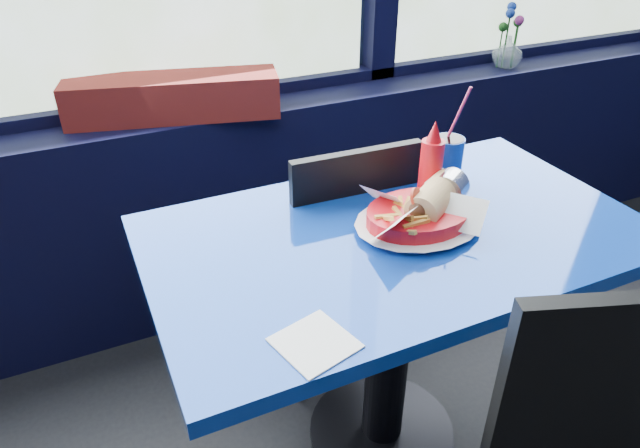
{
  "coord_description": "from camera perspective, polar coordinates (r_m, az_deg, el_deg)",
  "views": [
    {
      "loc": [
        -0.36,
        1.02,
        1.49
      ],
      "look_at": [
        0.08,
        1.98,
        0.84
      ],
      "focal_mm": 32.0,
      "sensor_mm": 36.0,
      "label": 1
    }
  ],
  "objects": [
    {
      "name": "planter_box",
      "position": [
        1.95,
        -14.45,
        12.19
      ],
      "size": [
        0.7,
        0.33,
        0.13
      ],
      "primitive_type": "cube",
      "rotation": [
        0.0,
        0.0,
        -0.24
      ],
      "color": "maroon",
      "rests_on": "window_sill"
    },
    {
      "name": "window_sill",
      "position": [
        2.17,
        -11.86,
        0.97
      ],
      "size": [
        5.0,
        0.26,
        0.8
      ],
      "primitive_type": "cube",
      "color": "black",
      "rests_on": "ground"
    },
    {
      "name": "food_basket",
      "position": [
        1.4,
        10.09,
        1.14
      ],
      "size": [
        0.32,
        0.31,
        0.11
      ],
      "rotation": [
        0.0,
        0.0,
        0.16
      ],
      "color": "red",
      "rests_on": "near_table"
    },
    {
      "name": "flower_vase",
      "position": [
        2.55,
        18.3,
        16.36
      ],
      "size": [
        0.14,
        0.15,
        0.25
      ],
      "rotation": [
        0.0,
        0.0,
        0.17
      ],
      "color": "silver",
      "rests_on": "window_sill"
    },
    {
      "name": "chair_near_back",
      "position": [
        1.76,
        1.56,
        -2.41
      ],
      "size": [
        0.41,
        0.41,
        0.87
      ],
      "rotation": [
        0.0,
        0.0,
        3.1
      ],
      "color": "black",
      "rests_on": "ground"
    },
    {
      "name": "near_table",
      "position": [
        1.49,
        7.33,
        -6.54
      ],
      "size": [
        1.2,
        0.7,
        0.75
      ],
      "color": "black",
      "rests_on": "ground"
    },
    {
      "name": "ketchup_bottle",
      "position": [
        1.49,
        11.02,
        5.69
      ],
      "size": [
        0.06,
        0.06,
        0.22
      ],
      "color": "red",
      "rests_on": "near_table"
    },
    {
      "name": "soda_cup",
      "position": [
        1.6,
        12.58,
        6.28
      ],
      "size": [
        0.08,
        0.08,
        0.28
      ],
      "rotation": [
        0.0,
        0.0,
        -0.18
      ],
      "color": "navy",
      "rests_on": "near_table"
    },
    {
      "name": "napkin",
      "position": [
        1.07,
        -0.52,
        -11.8
      ],
      "size": [
        0.16,
        0.16,
        0.0
      ],
      "primitive_type": "cube",
      "rotation": [
        0.0,
        0.0,
        0.25
      ],
      "color": "white",
      "rests_on": "near_table"
    }
  ]
}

